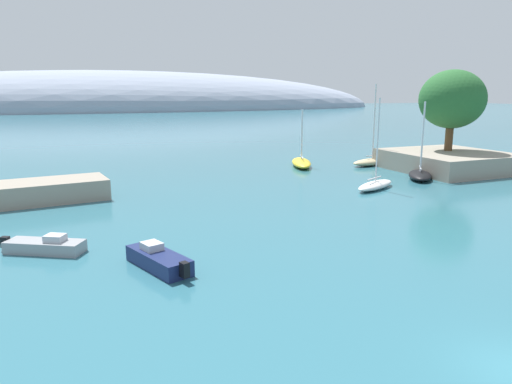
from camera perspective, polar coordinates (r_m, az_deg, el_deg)
shore_outcrop at (r=60.97m, az=22.07°, el=3.45°), size 12.26×12.78×2.21m
tree_clump_shore at (r=61.73m, az=22.47°, el=10.22°), size 7.64×7.64×9.54m
distant_ridge at (r=253.94m, az=-16.08°, el=9.46°), size 293.72×82.08×38.80m
sailboat_yellow_near_shore at (r=59.86m, az=5.46°, el=3.56°), size 4.85×7.68×7.08m
sailboat_black_mid_mooring at (r=53.71m, az=19.07°, el=2.00°), size 5.20×5.81×8.21m
sailboat_sand_outer_mooring at (r=62.13m, az=13.77°, el=3.63°), size 6.49×3.15×10.11m
sailboat_white_end_of_line at (r=47.11m, az=14.13°, el=0.89°), size 6.10×4.20×8.66m
motorboat_navy_foreground at (r=26.05m, az=-11.59°, el=-7.95°), size 2.88×5.07×1.25m
motorboat_grey_alongside_breakwater at (r=30.50m, az=-23.98°, el=-5.93°), size 4.74×3.54×1.11m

